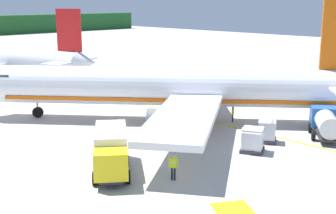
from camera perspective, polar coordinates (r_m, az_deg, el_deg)
name	(u,v)px	position (r m, az deg, el deg)	size (l,w,h in m)	color
airliner_foreground	(175,88)	(44.69, 0.94, 2.48)	(30.20, 33.98, 11.90)	white
service_truck_baggage	(111,150)	(31.95, -7.22, -5.37)	(5.90, 6.71, 2.90)	yellow
service_truck_pushback	(326,122)	(41.89, 19.33, -1.82)	(5.53, 4.67, 2.40)	#2659A5
cargo_container_mid	(267,132)	(39.32, 12.43, -3.05)	(2.26, 2.26, 1.95)	#333338
cargo_container_far	(253,140)	(36.55, 10.65, -4.12)	(2.40, 2.40, 2.08)	#333338
crew_marshaller	(173,165)	(30.38, 0.68, -7.35)	(0.43, 0.55, 1.79)	#191E33
crew_loader_left	(233,113)	(45.17, 8.20, -0.72)	(0.53, 0.45, 1.61)	#191E33
apron_guide_line	(225,125)	(44.22, 7.25, -2.25)	(0.30, 60.00, 0.01)	yellow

